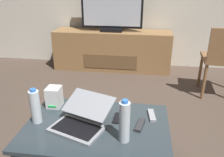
{
  "coord_description": "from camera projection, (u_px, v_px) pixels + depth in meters",
  "views": [
    {
      "loc": [
        0.24,
        -1.56,
        1.36
      ],
      "look_at": [
        -0.03,
        0.31,
        0.55
      ],
      "focal_mm": 37.3,
      "sensor_mm": 36.0,
      "label": 1
    }
  ],
  "objects": [
    {
      "name": "cell_phone",
      "position": [
        118.0,
        118.0,
        1.73
      ],
      "size": [
        0.08,
        0.14,
        0.01
      ],
      "primitive_type": "cube",
      "rotation": [
        0.0,
        0.0,
        -0.05
      ],
      "color": "black",
      "rests_on": "coffee_table"
    },
    {
      "name": "coffee_table",
      "position": [
        97.0,
        139.0,
        1.7
      ],
      "size": [
        1.02,
        0.7,
        0.4
      ],
      "color": "#2D383D",
      "rests_on": "ground"
    },
    {
      "name": "soundbar_remote",
      "position": [
        152.0,
        115.0,
        1.75
      ],
      "size": [
        0.06,
        0.16,
        0.02
      ],
      "primitive_type": "cube",
      "rotation": [
        0.0,
        0.0,
        0.12
      ],
      "color": "#99999E",
      "rests_on": "coffee_table"
    },
    {
      "name": "water_bottle_far",
      "position": [
        35.0,
        106.0,
        1.65
      ],
      "size": [
        0.07,
        0.07,
        0.27
      ],
      "color": "silver",
      "rests_on": "coffee_table"
    },
    {
      "name": "ground_plane",
      "position": [
        110.0,
        152.0,
        1.98
      ],
      "size": [
        7.68,
        7.68,
        0.0
      ],
      "primitive_type": "plane",
      "color": "#4C3D33"
    },
    {
      "name": "tv_remote",
      "position": [
        140.0,
        125.0,
        1.64
      ],
      "size": [
        0.08,
        0.17,
        0.02
      ],
      "primitive_type": "cube",
      "rotation": [
        0.0,
        0.0,
        -0.21
      ],
      "color": "#2D2D30",
      "rests_on": "coffee_table"
    },
    {
      "name": "television",
      "position": [
        112.0,
        7.0,
        3.44
      ],
      "size": [
        0.92,
        0.2,
        0.74
      ],
      "color": "black",
      "rests_on": "media_cabinet"
    },
    {
      "name": "media_cabinet",
      "position": [
        112.0,
        50.0,
        3.72
      ],
      "size": [
        1.82,
        0.45,
        0.61
      ],
      "color": "olive",
      "rests_on": "ground"
    },
    {
      "name": "water_bottle_near",
      "position": [
        124.0,
        122.0,
        1.44
      ],
      "size": [
        0.07,
        0.07,
        0.29
      ],
      "color": "silver",
      "rests_on": "coffee_table"
    },
    {
      "name": "laptop",
      "position": [
        82.0,
        119.0,
        1.63
      ],
      "size": [
        0.46,
        0.48,
        0.17
      ],
      "color": "gray",
      "rests_on": "coffee_table"
    },
    {
      "name": "router_box",
      "position": [
        54.0,
        97.0,
        1.87
      ],
      "size": [
        0.11,
        0.12,
        0.17
      ],
      "color": "white",
      "rests_on": "coffee_table"
    },
    {
      "name": "dining_chair",
      "position": [
        224.0,
        57.0,
        2.73
      ],
      "size": [
        0.47,
        0.47,
        0.87
      ],
      "color": "brown",
      "rests_on": "ground"
    }
  ]
}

